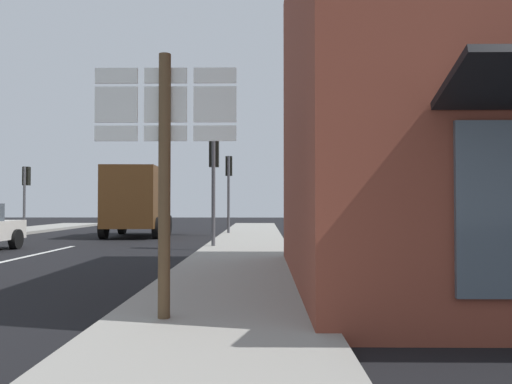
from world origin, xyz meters
TOP-DOWN VIEW (x-y plane):
  - ground_plane at (0.00, 10.00)m, footprint 80.00×80.00m
  - sidewalk_right at (5.98, 8.00)m, footprint 2.65×44.00m
  - delivery_truck at (0.91, 17.29)m, footprint 2.67×5.09m
  - route_sign_post at (5.36, 0.36)m, footprint 1.66×0.14m
  - traffic_light_far_left at (-4.95, 19.13)m, footprint 0.30×0.49m
  - traffic_light_far_right at (4.95, 18.01)m, footprint 0.30×0.49m
  - traffic_light_near_right at (4.95, 10.76)m, footprint 0.30×0.49m

SIDE VIEW (x-z plane):
  - ground_plane at x=0.00m, z-range 0.00..0.00m
  - sidewalk_right at x=5.98m, z-range 0.00..0.14m
  - delivery_truck at x=0.91m, z-range 0.13..3.18m
  - route_sign_post at x=5.36m, z-range 0.40..3.60m
  - traffic_light_far_left at x=-4.95m, z-range 0.78..4.04m
  - traffic_light_near_right at x=4.95m, z-range 0.85..4.39m
  - traffic_light_far_right at x=4.95m, z-range 0.88..4.53m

